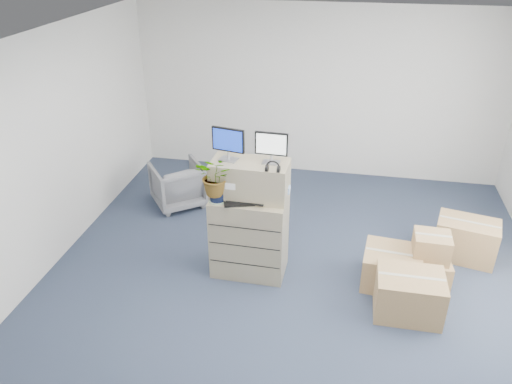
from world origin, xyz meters
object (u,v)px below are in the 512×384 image
Objects in this scene: keyboard at (245,201)px; potted_plant at (217,181)px; office_chair at (178,183)px; filing_cabinet_lower at (249,235)px; monitor_right at (271,146)px; monitor_left at (228,142)px; water_bottle at (257,187)px.

keyboard is 0.40m from potted_plant.
potted_plant is 0.79× the size of office_chair.
monitor_right reaches higher than filing_cabinet_lower.
office_chair is (-1.40, 1.44, -0.15)m from filing_cabinet_lower.
filing_cabinet_lower is 1.18m from monitor_right.
filing_cabinet_lower is at bearing -1.08° from monitor_left.
water_bottle reaches higher than office_chair.
water_bottle is at bearing 40.68° from keyboard.
monitor_right is at bearing 18.88° from potted_plant.
monitor_right is at bearing 103.06° from office_chair.
monitor_right is 0.64× the size of potted_plant.
keyboard is 2.18m from office_chair.
monitor_left is 0.70m from keyboard.
monitor_left is at bearing -176.43° from monitor_right.
water_bottle reaches higher than filing_cabinet_lower.
water_bottle reaches higher than keyboard.
monitor_right reaches higher than potted_plant.
filing_cabinet_lower is 2.66× the size of monitor_left.
potted_plant is at bearing -156.94° from filing_cabinet_lower.
monitor_left is 0.49m from monitor_right.
filing_cabinet_lower is at bearing -162.75° from monitor_right.
water_bottle is at bearing 25.18° from potted_plant.
potted_plant is (-0.42, -0.20, 0.13)m from water_bottle.
potted_plant is (-0.32, -0.03, 0.25)m from keyboard.
filing_cabinet_lower is 1.19m from monitor_left.
filing_cabinet_lower is 0.65m from water_bottle.
office_chair is (-1.16, 1.38, -1.31)m from monitor_left.
keyboard is (-0.26, -0.17, -0.63)m from monitor_right.
potted_plant reaches higher than keyboard.
water_bottle is (0.10, 0.17, 0.11)m from keyboard.
monitor_left reaches higher than potted_plant.
filing_cabinet_lower is at bearing -142.24° from water_bottle.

